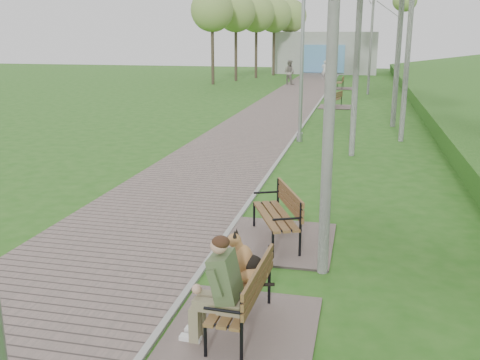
% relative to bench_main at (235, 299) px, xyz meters
% --- Properties ---
extents(walkway, '(3.50, 67.00, 0.04)m').
position_rel_bench_main_xyz_m(walkway, '(-2.70, 19.90, -0.44)').
color(walkway, '#6B5D56').
rests_on(walkway, ground).
extents(kerb, '(0.10, 67.00, 0.05)m').
position_rel_bench_main_xyz_m(kerb, '(-0.95, 19.90, -0.44)').
color(kerb, '#999993').
rests_on(kerb, ground).
extents(building_north, '(10.00, 5.20, 4.00)m').
position_rel_bench_main_xyz_m(building_north, '(-2.45, 49.38, 1.53)').
color(building_north, '#9E9E99').
rests_on(building_north, ground).
extents(bench_main, '(1.88, 2.09, 1.64)m').
position_rel_bench_main_xyz_m(bench_main, '(0.00, 0.00, 0.00)').
color(bench_main, '#6B5D56').
rests_on(bench_main, ground).
extents(bench_second, '(2.04, 2.27, 1.25)m').
position_rel_bench_main_xyz_m(bench_second, '(0.01, 3.18, -0.23)').
color(bench_second, '#6B5D56').
rests_on(bench_second, ground).
extents(bench_third, '(1.66, 1.85, 1.02)m').
position_rel_bench_main_xyz_m(bench_third, '(-0.01, 22.77, -0.28)').
color(bench_third, '#6B5D56').
rests_on(bench_third, ground).
extents(bench_far, '(1.76, 1.95, 1.08)m').
position_rel_bench_main_xyz_m(bench_far, '(-0.21, 33.13, -0.26)').
color(bench_far, '#6B5D56').
rests_on(bench_far, ground).
extents(lamp_post_second, '(0.21, 0.21, 5.54)m').
position_rel_bench_main_xyz_m(lamp_post_second, '(-0.69, 12.92, 2.13)').
color(lamp_post_second, '#989A9F').
rests_on(lamp_post_second, ground).
extents(lamp_post_third, '(0.23, 0.23, 5.91)m').
position_rel_bench_main_xyz_m(lamp_post_third, '(-0.90, 31.19, 2.30)').
color(lamp_post_third, '#989A9F').
rests_on(lamp_post_third, ground).
extents(lamp_post_far, '(0.17, 0.17, 4.42)m').
position_rel_bench_main_xyz_m(lamp_post_far, '(-0.90, 41.68, 1.61)').
color(lamp_post_far, '#989A9F').
rests_on(lamp_post_far, ground).
extents(pedestrian_near, '(0.66, 0.53, 1.59)m').
position_rel_bench_main_xyz_m(pedestrian_near, '(-1.89, 41.47, 0.33)').
color(pedestrian_near, silver).
rests_on(pedestrian_near, ground).
extents(pedestrian_far, '(1.11, 1.01, 1.86)m').
position_rel_bench_main_xyz_m(pedestrian_far, '(-4.15, 35.35, 0.47)').
color(pedestrian_far, gray).
rests_on(pedestrian_far, ground).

